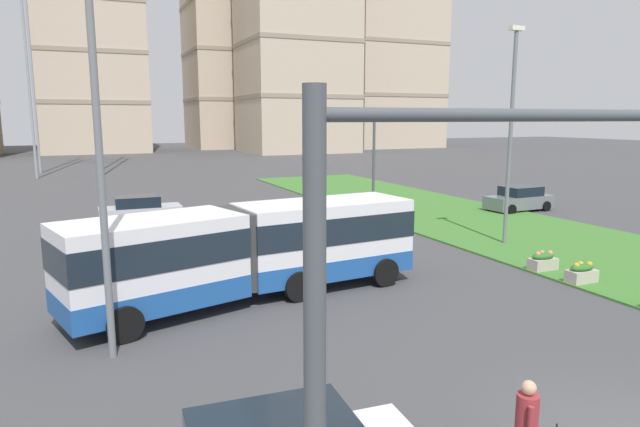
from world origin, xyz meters
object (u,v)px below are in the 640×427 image
at_px(articulated_bus, 251,249).
at_px(apartment_tower_centre, 228,32).
at_px(car_silver_hatch, 140,211).
at_px(flower_planter_2, 582,273).
at_px(flower_planter_3, 543,261).
at_px(traffic_light_near_left, 471,329).
at_px(pedestrian_crossing, 526,423).
at_px(streetlight_left, 98,136).
at_px(apartment_tower_east, 387,22).
at_px(streetlight_median, 511,129).
at_px(apartment_tower_westcentre, 89,32).
at_px(car_grey_wagon, 519,199).
at_px(traffic_light_far_right, 353,147).

xyz_separation_m(articulated_bus, apartment_tower_centre, (23.55, 94.35, 21.04)).
relative_size(car_silver_hatch, apartment_tower_centre, 0.10).
distance_m(flower_planter_2, flower_planter_3, 1.81).
bearing_deg(flower_planter_3, traffic_light_near_left, -137.68).
relative_size(articulated_bus, pedestrian_crossing, 6.93).
xyz_separation_m(streetlight_left, apartment_tower_east, (58.02, 86.63, 19.39)).
distance_m(car_silver_hatch, traffic_light_near_left, 28.82).
distance_m(articulated_bus, apartment_tower_east, 101.99).
bearing_deg(streetlight_median, apartment_tower_east, 63.43).
distance_m(flower_planter_2, apartment_tower_westcentre, 94.50).
bearing_deg(car_grey_wagon, traffic_light_far_right, 172.70).
bearing_deg(car_grey_wagon, apartment_tower_westcentre, 106.21).
distance_m(car_grey_wagon, streetlight_left, 28.72).
bearing_deg(apartment_tower_east, streetlight_median, -116.57).
xyz_separation_m(flower_planter_2, apartment_tower_westcentre, (-13.30, 91.42, 19.87)).
distance_m(traffic_light_far_right, apartment_tower_westcentre, 79.30).
distance_m(pedestrian_crossing, apartment_tower_east, 110.40).
relative_size(articulated_bus, streetlight_left, 1.21).
bearing_deg(apartment_tower_east, car_grey_wagon, -114.05).
distance_m(car_grey_wagon, streetlight_median, 11.38).
bearing_deg(car_grey_wagon, apartment_tower_east, 65.95).
bearing_deg(pedestrian_crossing, traffic_light_near_left, -141.42).
xyz_separation_m(car_grey_wagon, apartment_tower_westcentre, (-22.74, 78.22, 19.54)).
bearing_deg(car_grey_wagon, articulated_bus, -154.15).
bearing_deg(apartment_tower_westcentre, flower_planter_2, -81.72).
height_order(car_silver_hatch, streetlight_median, streetlight_median).
height_order(articulated_bus, apartment_tower_east, apartment_tower_east).
xyz_separation_m(car_silver_hatch, apartment_tower_east, (55.56, 68.56, 24.07)).
relative_size(car_grey_wagon, streetlight_left, 0.45).
distance_m(traffic_light_far_right, streetlight_left, 20.15).
height_order(traffic_light_near_left, apartment_tower_centre, apartment_tower_centre).
bearing_deg(traffic_light_near_left, car_grey_wagon, 45.94).
bearing_deg(pedestrian_crossing, traffic_light_far_right, 69.95).
bearing_deg(streetlight_median, flower_planter_3, -114.13).
relative_size(car_silver_hatch, streetlight_left, 0.44).
distance_m(articulated_bus, traffic_light_far_right, 15.12).
height_order(traffic_light_near_left, streetlight_median, streetlight_median).
relative_size(car_grey_wagon, car_silver_hatch, 1.02).
xyz_separation_m(car_grey_wagon, traffic_light_far_right, (-11.18, 1.43, 3.46)).
relative_size(pedestrian_crossing, traffic_light_near_left, 0.29).
xyz_separation_m(car_grey_wagon, flower_planter_2, (-9.44, -13.20, -0.33)).
height_order(articulated_bus, flower_planter_2, articulated_bus).
relative_size(car_grey_wagon, pedestrian_crossing, 2.58).
bearing_deg(traffic_light_far_right, car_silver_hatch, 162.58).
bearing_deg(traffic_light_near_left, streetlight_median, 47.07).
height_order(articulated_bus, pedestrian_crossing, articulated_bus).
relative_size(articulated_bus, flower_planter_3, 10.96).
height_order(car_grey_wagon, streetlight_median, streetlight_median).
bearing_deg(flower_planter_3, apartment_tower_westcentre, 98.44).
relative_size(flower_planter_2, streetlight_median, 0.11).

